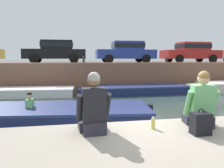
# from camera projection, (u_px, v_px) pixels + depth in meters

# --- Properties ---
(ground_plane) EXTENTS (400.00, 400.00, 0.00)m
(ground_plane) POSITION_uv_depth(u_px,v_px,m) (109.00, 108.00, 8.96)
(ground_plane) COLOR #384C47
(far_quay_wall) EXTENTS (60.00, 6.00, 1.69)m
(far_quay_wall) POSITION_uv_depth(u_px,v_px,m) (92.00, 74.00, 16.49)
(far_quay_wall) COLOR brown
(far_quay_wall) RESTS_ON ground
(far_wall_coping) EXTENTS (60.00, 0.24, 0.08)m
(far_wall_coping) POSITION_uv_depth(u_px,v_px,m) (96.00, 63.00, 13.58)
(far_wall_coping) COLOR #9F6C52
(far_wall_coping) RESTS_ON far_quay_wall
(boat_moored_west_white) EXTENTS (5.20, 1.77, 0.46)m
(boat_moored_west_white) POSITION_uv_depth(u_px,v_px,m) (29.00, 92.00, 11.56)
(boat_moored_west_white) COLOR white
(boat_moored_west_white) RESTS_ON ground
(boat_moored_central_navy) EXTENTS (6.27, 1.95, 0.46)m
(boat_moored_central_navy) POSITION_uv_depth(u_px,v_px,m) (137.00, 89.00, 12.60)
(boat_moored_central_navy) COLOR navy
(boat_moored_central_navy) RESTS_ON ground
(motorboat_passing) EXTENTS (7.18, 2.79, 0.96)m
(motorboat_passing) POSITION_uv_depth(u_px,v_px,m) (49.00, 114.00, 7.02)
(motorboat_passing) COLOR navy
(motorboat_passing) RESTS_ON ground
(car_left_inner_black) EXTENTS (4.11, 1.97, 1.54)m
(car_left_inner_black) POSITION_uv_depth(u_px,v_px,m) (56.00, 51.00, 14.94)
(car_left_inner_black) COLOR black
(car_left_inner_black) RESTS_ON far_quay_wall
(car_centre_blue) EXTENTS (4.26, 2.08, 1.54)m
(car_centre_blue) POSITION_uv_depth(u_px,v_px,m) (126.00, 51.00, 15.84)
(car_centre_blue) COLOR #233893
(car_centre_blue) RESTS_ON far_quay_wall
(car_right_inner_red) EXTENTS (4.38, 1.95, 1.54)m
(car_right_inner_red) POSITION_uv_depth(u_px,v_px,m) (191.00, 52.00, 16.77)
(car_right_inner_red) COLOR #B2231E
(car_right_inner_red) RESTS_ON far_quay_wall
(mooring_bollard_mid) EXTENTS (0.15, 0.15, 0.45)m
(mooring_bollard_mid) POSITION_uv_depth(u_px,v_px,m) (84.00, 60.00, 13.55)
(mooring_bollard_mid) COLOR #2D2B28
(mooring_bollard_mid) RESTS_ON far_quay_wall
(mooring_bollard_east) EXTENTS (0.15, 0.15, 0.45)m
(mooring_bollard_east) POSITION_uv_depth(u_px,v_px,m) (167.00, 60.00, 14.54)
(mooring_bollard_east) COLOR #2D2B28
(mooring_bollard_east) RESTS_ON far_quay_wall
(person_seated_left) EXTENTS (0.55, 0.55, 0.96)m
(person_seated_left) POSITION_uv_depth(u_px,v_px,m) (94.00, 110.00, 3.41)
(person_seated_left) COLOR #282833
(person_seated_left) RESTS_ON near_quay
(person_seated_right) EXTENTS (0.57, 0.58, 0.96)m
(person_seated_right) POSITION_uv_depth(u_px,v_px,m) (201.00, 105.00, 3.74)
(person_seated_right) COLOR #282833
(person_seated_right) RESTS_ON near_quay
(bottle_drink) EXTENTS (0.06, 0.06, 0.20)m
(bottle_drink) POSITION_uv_depth(u_px,v_px,m) (153.00, 123.00, 3.63)
(bottle_drink) COLOR #CCC64C
(bottle_drink) RESTS_ON near_quay
(backpack_on_ledge) EXTENTS (0.28, 0.24, 0.41)m
(backpack_on_ledge) POSITION_uv_depth(u_px,v_px,m) (200.00, 124.00, 3.37)
(backpack_on_ledge) COLOR black
(backpack_on_ledge) RESTS_ON near_quay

